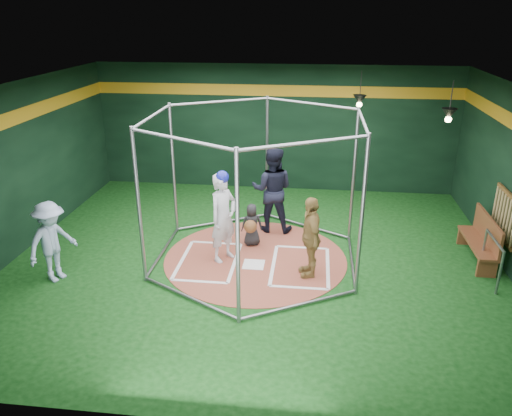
# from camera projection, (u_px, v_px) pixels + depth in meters

# --- Properties ---
(room_shell) EXTENTS (10.10, 9.10, 3.53)m
(room_shell) POSITION_uv_depth(u_px,v_px,m) (255.00, 179.00, 9.80)
(room_shell) COLOR #0B330D
(room_shell) RESTS_ON ground
(clay_disc) EXTENTS (3.80, 3.80, 0.01)m
(clay_disc) POSITION_uv_depth(u_px,v_px,m) (255.00, 258.00, 10.44)
(clay_disc) COLOR #994A37
(clay_disc) RESTS_ON ground
(home_plate) EXTENTS (0.43, 0.43, 0.01)m
(home_plate) POSITION_uv_depth(u_px,v_px,m) (254.00, 264.00, 10.16)
(home_plate) COLOR white
(home_plate) RESTS_ON clay_disc
(batter_box_left) EXTENTS (1.17, 1.77, 0.01)m
(batter_box_left) POSITION_uv_depth(u_px,v_px,m) (208.00, 261.00, 10.31)
(batter_box_left) COLOR white
(batter_box_left) RESTS_ON clay_disc
(batter_box_right) EXTENTS (1.17, 1.77, 0.01)m
(batter_box_right) POSITION_uv_depth(u_px,v_px,m) (300.00, 266.00, 10.10)
(batter_box_right) COLOR white
(batter_box_right) RESTS_ON clay_disc
(batting_cage) EXTENTS (4.05, 4.67, 3.00)m
(batting_cage) POSITION_uv_depth(u_px,v_px,m) (255.00, 191.00, 9.89)
(batting_cage) COLOR gray
(batting_cage) RESTS_ON ground
(bat_rack) EXTENTS (0.07, 1.25, 0.98)m
(bat_rack) POSITION_uv_depth(u_px,v_px,m) (504.00, 216.00, 9.88)
(bat_rack) COLOR brown
(bat_rack) RESTS_ON room_shell
(pendant_lamp_near) EXTENTS (0.34, 0.34, 0.90)m
(pendant_lamp_near) POSITION_uv_depth(u_px,v_px,m) (360.00, 100.00, 12.50)
(pendant_lamp_near) COLOR black
(pendant_lamp_near) RESTS_ON room_shell
(pendant_lamp_far) EXTENTS (0.34, 0.34, 0.90)m
(pendant_lamp_far) POSITION_uv_depth(u_px,v_px,m) (449.00, 114.00, 10.83)
(pendant_lamp_far) COLOR black
(pendant_lamp_far) RESTS_ON room_shell
(batter_figure) EXTENTS (0.74, 0.81, 1.92)m
(batter_figure) POSITION_uv_depth(u_px,v_px,m) (223.00, 217.00, 10.06)
(batter_figure) COLOR silver
(batter_figure) RESTS_ON clay_disc
(visitor_leopard) EXTENTS (0.58, 1.01, 1.61)m
(visitor_leopard) POSITION_uv_depth(u_px,v_px,m) (310.00, 237.00, 9.51)
(visitor_leopard) COLOR tan
(visitor_leopard) RESTS_ON clay_disc
(catcher_figure) EXTENTS (0.52, 0.59, 0.95)m
(catcher_figure) POSITION_uv_depth(u_px,v_px,m) (252.00, 225.00, 10.84)
(catcher_figure) COLOR black
(catcher_figure) RESTS_ON clay_disc
(umpire) EXTENTS (1.00, 0.79, 1.99)m
(umpire) POSITION_uv_depth(u_px,v_px,m) (272.00, 190.00, 11.42)
(umpire) COLOR black
(umpire) RESTS_ON clay_disc
(bystander_blue) EXTENTS (0.97, 1.18, 1.59)m
(bystander_blue) POSITION_uv_depth(u_px,v_px,m) (52.00, 242.00, 9.36)
(bystander_blue) COLOR #9EB3D1
(bystander_blue) RESTS_ON ground
(dugout_bench) EXTENTS (0.38, 1.65, 0.96)m
(dugout_bench) POSITION_uv_depth(u_px,v_px,m) (482.00, 238.00, 10.22)
(dugout_bench) COLOR brown
(dugout_bench) RESTS_ON ground
(steel_railing) EXTENTS (0.05, 1.02, 0.88)m
(steel_railing) POSITION_uv_depth(u_px,v_px,m) (493.00, 253.00, 9.38)
(steel_railing) COLOR gray
(steel_railing) RESTS_ON ground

